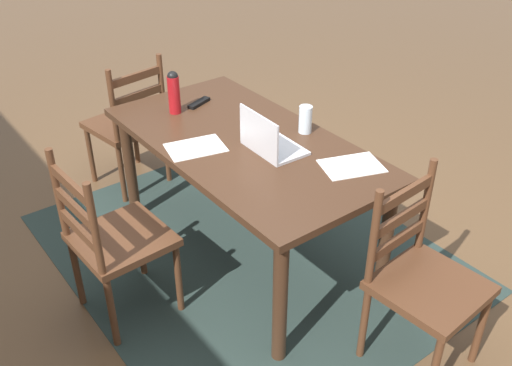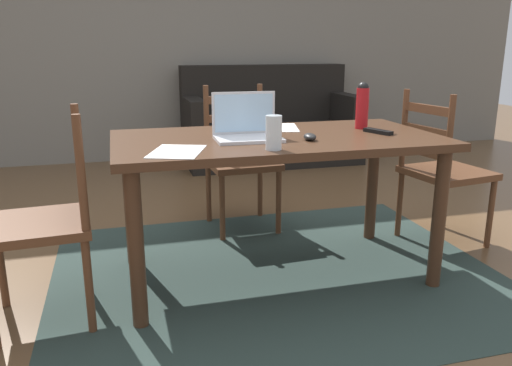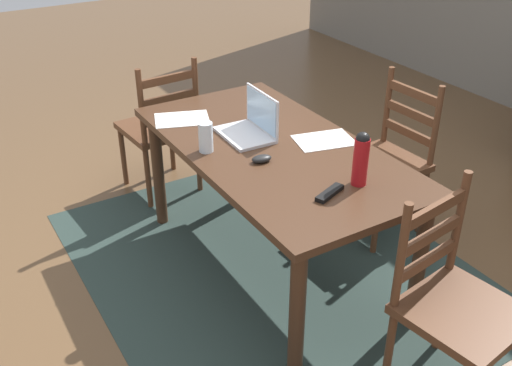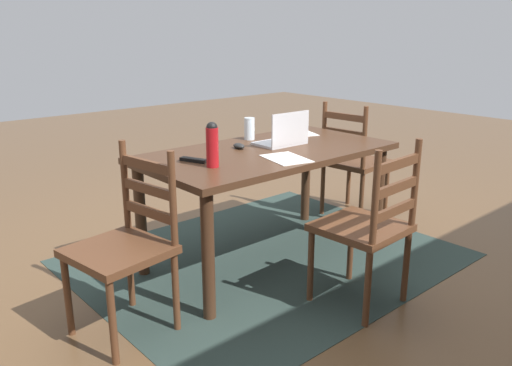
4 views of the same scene
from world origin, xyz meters
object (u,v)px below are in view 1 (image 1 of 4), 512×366
(tv_remote, at_px, (199,103))
(water_bottle, at_px, (174,91))
(chair_left_near, at_px, (423,281))
(computer_mouse, at_px, (253,122))
(laptop, at_px, (268,141))
(dining_table, at_px, (245,156))
(chair_far_head, at_px, (114,240))
(drinking_glass, at_px, (305,119))
(chair_right_far, at_px, (128,125))

(tv_remote, bearing_deg, water_bottle, 73.15)
(chair_left_near, distance_m, computer_mouse, 1.27)
(laptop, xyz_separation_m, water_bottle, (0.70, 0.14, 0.07))
(dining_table, xyz_separation_m, water_bottle, (0.53, 0.12, 0.23))
(dining_table, relative_size, water_bottle, 6.48)
(water_bottle, height_order, tv_remote, water_bottle)
(laptop, height_order, computer_mouse, laptop)
(chair_far_head, xyz_separation_m, chair_left_near, (-1.11, -0.97, 0.00))
(water_bottle, xyz_separation_m, drinking_glass, (-0.65, -0.44, -0.06))
(computer_mouse, distance_m, tv_remote, 0.43)
(dining_table, xyz_separation_m, chair_right_far, (1.11, 0.17, -0.20))
(chair_far_head, height_order, drinking_glass, chair_far_head)
(chair_far_head, height_order, laptop, laptop)
(chair_far_head, bearing_deg, chair_right_far, -29.70)
(chair_far_head, relative_size, water_bottle, 3.73)
(laptop, bearing_deg, drinking_glass, -80.56)
(chair_right_far, height_order, tv_remote, chair_right_far)
(tv_remote, bearing_deg, drinking_glass, -178.63)
(computer_mouse, bearing_deg, drinking_glass, -135.41)
(tv_remote, bearing_deg, laptop, 156.96)
(computer_mouse, bearing_deg, chair_right_far, 25.81)
(dining_table, distance_m, laptop, 0.23)
(drinking_glass, relative_size, computer_mouse, 1.53)
(laptop, relative_size, drinking_glass, 2.14)
(chair_far_head, distance_m, chair_right_far, 1.28)
(laptop, distance_m, drinking_glass, 0.30)
(chair_left_near, relative_size, laptop, 2.90)
(dining_table, height_order, chair_left_near, chair_left_near)
(dining_table, relative_size, drinking_glass, 10.80)
(dining_table, distance_m, chair_far_head, 0.83)
(dining_table, distance_m, drinking_glass, 0.38)
(dining_table, height_order, tv_remote, tv_remote)
(dining_table, bearing_deg, water_bottle, 12.59)
(laptop, bearing_deg, computer_mouse, -22.56)
(drinking_glass, height_order, tv_remote, drinking_glass)
(chair_right_far, height_order, water_bottle, water_bottle)
(drinking_glass, distance_m, tv_remote, 0.71)
(water_bottle, bearing_deg, drinking_glass, -145.91)
(chair_left_near, xyz_separation_m, chair_right_far, (2.23, 0.34, 0.00))
(chair_left_near, height_order, computer_mouse, chair_left_near)
(chair_left_near, height_order, tv_remote, chair_left_near)
(water_bottle, distance_m, drinking_glass, 0.78)
(chair_left_near, height_order, water_bottle, water_bottle)
(drinking_glass, relative_size, tv_remote, 0.90)
(laptop, xyz_separation_m, tv_remote, (0.71, -0.03, -0.05))
(chair_right_far, relative_size, laptop, 2.90)
(chair_far_head, relative_size, tv_remote, 5.59)
(dining_table, relative_size, chair_far_head, 1.74)
(chair_left_near, xyz_separation_m, laptop, (0.94, 0.14, 0.36))
(chair_right_far, relative_size, tv_remote, 5.59)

